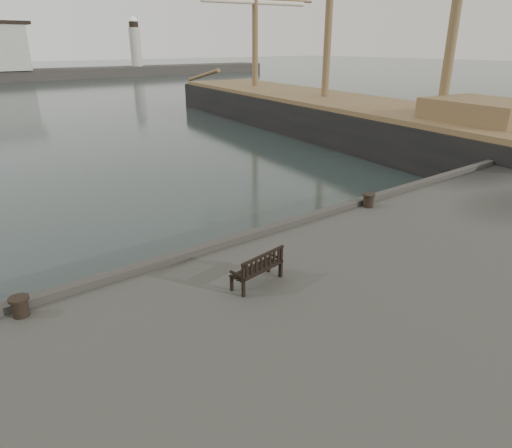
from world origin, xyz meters
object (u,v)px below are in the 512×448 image
Objects in this scene: bench at (257,274)px; bollard_left at (20,307)px; bollard_right at (368,200)px; tall_ship_main at (323,121)px.

bollard_left is at bearing 148.73° from bench.
bench is 6.56m from bollard_right.
bollard_right is at bearing 0.00° from bollard_left.
bench reaches higher than bollard_left.
tall_ship_main reaches higher than bench.
bench is 3.11× the size of bollard_right.
bollard_right is 0.01× the size of tall_ship_main.
bollard_left is 0.93× the size of bollard_right.
bench is 0.03× the size of tall_ship_main.
bench is at bearing -130.38° from tall_ship_main.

